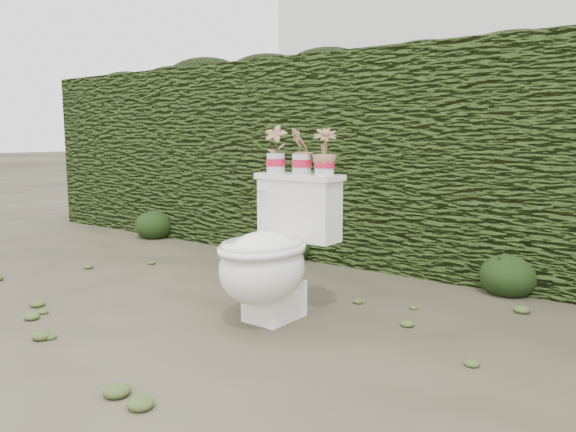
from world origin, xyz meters
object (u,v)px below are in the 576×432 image
Objects in this scene: toilet at (272,255)px; potted_plant_center at (302,152)px; potted_plant_right at (324,153)px; potted_plant_left at (276,150)px.

toilet is 0.59m from potted_plant_center.
potted_plant_center is 1.00× the size of potted_plant_right.
potted_plant_left is 1.09× the size of potted_plant_right.
potted_plant_right is (0.33, -0.00, -0.01)m from potted_plant_left.
toilet is at bearing 16.95° from potted_plant_center.
potted_plant_right is at bearing 54.96° from toilet.
potted_plant_right is (0.17, 0.24, 0.54)m from toilet.
toilet is 3.30× the size of potted_plant_right.
potted_plant_center is at bearing 143.19° from potted_plant_right.
potted_plant_right reaches higher than toilet.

